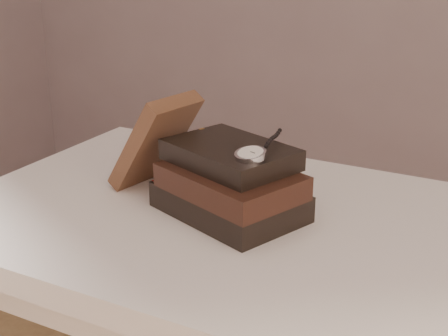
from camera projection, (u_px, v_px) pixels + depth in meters
The scene contains 5 objects.
table at pixel (263, 273), 1.03m from camera, with size 1.00×0.60×0.75m.
book_stack at pixel (230, 183), 1.00m from camera, with size 0.26×0.22×0.11m.
journal at pixel (155, 141), 1.09m from camera, with size 0.03×0.11×0.19m, color #3F2518.
pocket_watch at pixel (253, 153), 0.93m from camera, with size 0.06×0.15×0.02m.
eyeglasses at pixel (232, 154), 1.10m from camera, with size 0.12×0.13×0.04m.
Camera 1 is at (0.37, -0.48, 1.17)m, focal length 51.91 mm.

